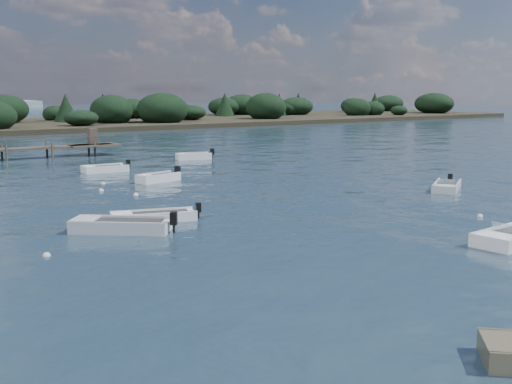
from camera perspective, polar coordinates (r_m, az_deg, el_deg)
ground at (r=77.47m, az=-20.17°, el=3.68°), size 400.00×400.00×0.00m
dinghy_extra_a at (r=32.95m, az=-9.08°, el=-2.32°), size 4.61×2.46×1.03m
dinghy_extra_b at (r=53.21m, az=-13.28°, el=1.91°), size 3.91×1.87×1.12m
dinghy_mid_grey at (r=30.77m, az=-11.91°, el=-3.17°), size 4.61×4.22×1.25m
dinghy_mid_white_b at (r=44.40m, az=16.59°, el=0.36°), size 4.19×3.46×1.08m
tender_far_grey_b at (r=61.33m, az=-5.56°, el=3.06°), size 3.74×2.00×1.25m
tender_far_white at (r=46.85m, az=-8.67°, el=1.12°), size 3.70×1.98×1.24m
buoy_b at (r=35.63m, az=19.28°, el=-2.09°), size 0.32×0.32×0.32m
buoy_c at (r=27.16m, az=-18.12°, el=-5.44°), size 0.32×0.32×0.32m
buoy_e at (r=46.43m, az=-13.42°, el=0.69°), size 0.32×0.32×0.32m
buoy_extra_a at (r=43.40m, az=-13.59°, el=0.10°), size 0.32×0.32×0.32m
buoy_extra_b at (r=41.12m, az=-10.63°, el=-0.29°), size 0.32×0.32×0.32m
far_headland at (r=123.09m, az=-13.68°, el=6.71°), size 190.00×40.00×5.80m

